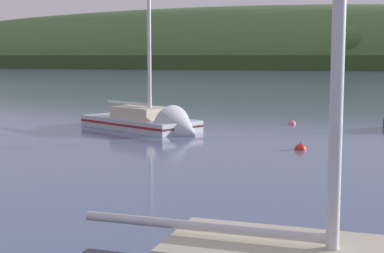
% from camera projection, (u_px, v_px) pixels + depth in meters
% --- Properties ---
extents(far_shoreline_hill, '(594.90, 132.52, 53.61)m').
position_uv_depth(far_shoreline_hill, '(253.00, 66.00, 258.49)').
color(far_shoreline_hill, '#314A21').
rests_on(far_shoreline_hill, ground).
extents(sailboat_far_left, '(10.02, 7.00, 13.99)m').
position_uv_depth(sailboat_far_left, '(153.00, 126.00, 37.46)').
color(sailboat_far_left, '#ADB2BC').
rests_on(sailboat_far_left, ground).
extents(mooring_buoy_midchannel, '(0.57, 0.57, 0.65)m').
position_uv_depth(mooring_buoy_midchannel, '(292.00, 124.00, 40.97)').
color(mooring_buoy_midchannel, '#E06675').
rests_on(mooring_buoy_midchannel, ground).
extents(mooring_buoy_far_upstream, '(0.61, 0.61, 0.69)m').
position_uv_depth(mooring_buoy_far_upstream, '(300.00, 150.00, 29.82)').
color(mooring_buoy_far_upstream, red).
rests_on(mooring_buoy_far_upstream, ground).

